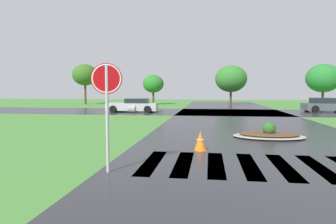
% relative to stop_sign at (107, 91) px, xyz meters
% --- Properties ---
extents(asphalt_roadway, '(9.56, 80.00, 0.01)m').
position_rel_stop_sign_xyz_m(asphalt_roadway, '(4.50, 5.21, -2.02)').
color(asphalt_roadway, '#2B2B30').
rests_on(asphalt_roadway, ground).
extents(asphalt_cross_road, '(90.00, 8.60, 0.01)m').
position_rel_stop_sign_xyz_m(asphalt_cross_road, '(4.50, 20.71, -2.02)').
color(asphalt_cross_road, '#2B2B30').
rests_on(asphalt_cross_road, ground).
extents(crosswalk_stripes, '(7.65, 2.97, 0.01)m').
position_rel_stop_sign_xyz_m(crosswalk_stripes, '(4.50, 1.19, -2.02)').
color(crosswalk_stripes, white).
rests_on(crosswalk_stripes, ground).
extents(stop_sign, '(0.72, 0.31, 2.72)m').
position_rel_stop_sign_xyz_m(stop_sign, '(0.00, 0.00, 0.00)').
color(stop_sign, '#B2B5BA').
rests_on(stop_sign, ground).
extents(median_island, '(3.05, 2.06, 0.68)m').
position_rel_stop_sign_xyz_m(median_island, '(5.07, 6.23, -1.89)').
color(median_island, '#9E9B93').
rests_on(median_island, ground).
extents(car_white_sedan, '(4.66, 2.23, 1.25)m').
position_rel_stop_sign_xyz_m(car_white_sedan, '(-4.41, 19.70, -1.43)').
color(car_white_sedan, '#B7B7BF').
rests_on(car_white_sedan, ground).
extents(car_dark_suv, '(4.22, 2.31, 1.30)m').
position_rel_stop_sign_xyz_m(car_dark_suv, '(13.16, 22.27, -1.42)').
color(car_dark_suv, '#4C545B').
rests_on(car_dark_suv, ground).
extents(drainage_pipe_stack, '(2.47, 1.24, 0.72)m').
position_rel_stop_sign_xyz_m(drainage_pipe_stack, '(-5.09, 19.22, -1.67)').
color(drainage_pipe_stack, '#9E9B93').
rests_on(drainage_pipe_stack, ground).
extents(traffic_cone, '(0.43, 0.43, 0.67)m').
position_rel_stop_sign_xyz_m(traffic_cone, '(2.22, 3.05, -1.70)').
color(traffic_cone, orange).
rests_on(traffic_cone, ground).
extents(background_treeline, '(45.93, 5.46, 5.58)m').
position_rel_stop_sign_xyz_m(background_treeline, '(8.65, 32.82, 1.57)').
color(background_treeline, '#4C3823').
rests_on(background_treeline, ground).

